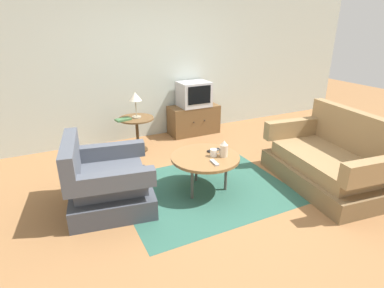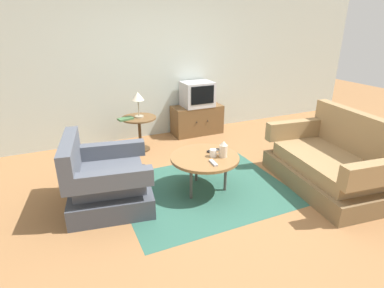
{
  "view_description": "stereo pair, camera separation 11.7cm",
  "coord_description": "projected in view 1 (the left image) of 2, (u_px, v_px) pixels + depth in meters",
  "views": [
    {
      "loc": [
        -1.77,
        -2.99,
        2.01
      ],
      "look_at": [
        -0.17,
        0.27,
        0.55
      ],
      "focal_mm": 28.7,
      "sensor_mm": 36.0,
      "label": 1
    },
    {
      "loc": [
        -1.67,
        -3.04,
        2.01
      ],
      "look_at": [
        -0.17,
        0.27,
        0.55
      ],
      "focal_mm": 28.7,
      "sensor_mm": 36.0,
      "label": 2
    }
  ],
  "objects": [
    {
      "name": "television",
      "position": [
        194.0,
        94.0,
        5.63
      ],
      "size": [
        0.56,
        0.45,
        0.45
      ],
      "color": "#B7B7BC",
      "rests_on": "tv_stand"
    },
    {
      "name": "tv_stand",
      "position": [
        194.0,
        120.0,
        5.83
      ],
      "size": [
        0.93,
        0.46,
        0.54
      ],
      "color": "brown",
      "rests_on": "ground"
    },
    {
      "name": "couch",
      "position": [
        331.0,
        162.0,
        3.99
      ],
      "size": [
        1.15,
        1.7,
        0.94
      ],
      "rotation": [
        0.0,
        0.0,
        1.44
      ],
      "color": "brown",
      "rests_on": "ground"
    },
    {
      "name": "coffee_table",
      "position": [
        205.0,
        158.0,
        3.78
      ],
      "size": [
        0.85,
        0.85,
        0.47
      ],
      "color": "olive",
      "rests_on": "ground"
    },
    {
      "name": "ground_plane",
      "position": [
        213.0,
        188.0,
        3.97
      ],
      "size": [
        16.0,
        16.0,
        0.0
      ],
      "primitive_type": "plane",
      "color": "olive"
    },
    {
      "name": "mug",
      "position": [
        214.0,
        153.0,
        3.75
      ],
      "size": [
        0.13,
        0.08,
        0.09
      ],
      "color": "white",
      "rests_on": "coffee_table"
    },
    {
      "name": "area_rug",
      "position": [
        205.0,
        189.0,
        3.94
      ],
      "size": [
        2.06,
        1.69,
        0.0
      ],
      "primitive_type": "cube",
      "color": "#2D5B4C",
      "rests_on": "ground"
    },
    {
      "name": "table_lamp",
      "position": [
        135.0,
        98.0,
        4.81
      ],
      "size": [
        0.2,
        0.2,
        0.41
      ],
      "color": "#9E937A",
      "rests_on": "side_table"
    },
    {
      "name": "book",
      "position": [
        123.0,
        119.0,
        4.79
      ],
      "size": [
        0.26,
        0.18,
        0.03
      ],
      "rotation": [
        0.0,
        0.0,
        0.23
      ],
      "color": "#3D663D",
      "rests_on": "side_table"
    },
    {
      "name": "vase",
      "position": [
        224.0,
        149.0,
        3.72
      ],
      "size": [
        0.1,
        0.1,
        0.21
      ],
      "color": "beige",
      "rests_on": "coffee_table"
    },
    {
      "name": "tv_remote_dark",
      "position": [
        214.0,
        150.0,
        3.9
      ],
      "size": [
        0.18,
        0.07,
        0.02
      ],
      "rotation": [
        0.0,
        0.0,
        3.23
      ],
      "color": "black",
      "rests_on": "coffee_table"
    },
    {
      "name": "armchair",
      "position": [
        106.0,
        184.0,
        3.5
      ],
      "size": [
        1.05,
        1.07,
        0.84
      ],
      "rotation": [
        0.0,
        0.0,
        -1.74
      ],
      "color": "#3E424B",
      "rests_on": "ground"
    },
    {
      "name": "side_table",
      "position": [
        137.0,
        127.0,
        4.98
      ],
      "size": [
        0.56,
        0.56,
        0.57
      ],
      "color": "brown",
      "rests_on": "ground"
    },
    {
      "name": "back_wall",
      "position": [
        149.0,
        61.0,
        5.39
      ],
      "size": [
        9.0,
        0.12,
        2.7
      ],
      "primitive_type": "cube",
      "color": "#B2BCB2",
      "rests_on": "ground"
    },
    {
      "name": "tv_remote_silver",
      "position": [
        214.0,
        163.0,
        3.57
      ],
      "size": [
        0.06,
        0.17,
        0.02
      ],
      "rotation": [
        0.0,
        0.0,
        4.63
      ],
      "color": "#B2B2B7",
      "rests_on": "coffee_table"
    }
  ]
}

